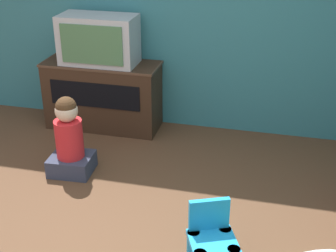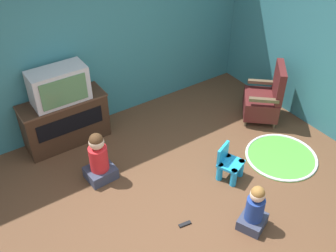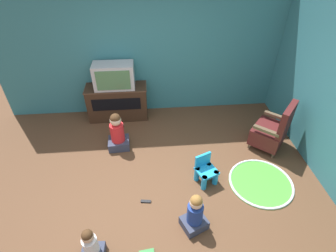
# 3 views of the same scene
# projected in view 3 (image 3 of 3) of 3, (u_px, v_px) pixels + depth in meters

# --- Properties ---
(ground_plane) EXTENTS (30.00, 30.00, 0.00)m
(ground_plane) POSITION_uv_depth(u_px,v_px,m) (161.00, 193.00, 3.97)
(ground_plane) COLOR brown
(wall_back) EXTENTS (5.63, 0.12, 2.76)m
(wall_back) POSITION_uv_depth(u_px,v_px,m) (142.00, 47.00, 4.97)
(wall_back) COLOR teal
(wall_back) RESTS_ON ground_plane
(tv_cabinet) EXTENTS (1.20, 0.45, 0.71)m
(tv_cabinet) POSITION_uv_depth(u_px,v_px,m) (118.00, 102.00, 5.32)
(tv_cabinet) COLOR #382316
(tv_cabinet) RESTS_ON ground_plane
(television) EXTENTS (0.76, 0.39, 0.49)m
(television) POSITION_uv_depth(u_px,v_px,m) (114.00, 76.00, 4.94)
(television) COLOR #B7B7BC
(television) RESTS_ON tv_cabinet
(black_armchair) EXTENTS (0.77, 0.78, 0.92)m
(black_armchair) POSITION_uv_depth(u_px,v_px,m) (272.00, 131.00, 4.59)
(black_armchair) COLOR brown
(black_armchair) RESTS_ON ground_plane
(yellow_kid_chair) EXTENTS (0.38, 0.38, 0.48)m
(yellow_kid_chair) POSITION_uv_depth(u_px,v_px,m) (206.00, 172.00, 4.04)
(yellow_kid_chair) COLOR #1E99DB
(yellow_kid_chair) RESTS_ON ground_plane
(play_mat) EXTENTS (1.00, 1.00, 0.04)m
(play_mat) POSITION_uv_depth(u_px,v_px,m) (261.00, 182.00, 4.11)
(play_mat) COLOR green
(play_mat) RESTS_ON ground_plane
(child_watching_left) EXTENTS (0.28, 0.25, 0.53)m
(child_watching_left) POSITION_uv_depth(u_px,v_px,m) (91.00, 246.00, 3.08)
(child_watching_left) COLOR #33384C
(child_watching_left) RESTS_ON ground_plane
(child_watching_center) EXTENTS (0.40, 0.38, 0.62)m
(child_watching_center) POSITION_uv_depth(u_px,v_px,m) (195.00, 214.00, 3.37)
(child_watching_center) COLOR #33384C
(child_watching_center) RESTS_ON ground_plane
(child_watching_right) EXTENTS (0.39, 0.34, 0.72)m
(child_watching_right) POSITION_uv_depth(u_px,v_px,m) (117.00, 133.00, 4.60)
(child_watching_right) COLOR #33384C
(child_watching_right) RESTS_ON ground_plane
(remote_control) EXTENTS (0.15, 0.07, 0.02)m
(remote_control) POSITION_uv_depth(u_px,v_px,m) (146.00, 201.00, 3.83)
(remote_control) COLOR black
(remote_control) RESTS_ON ground_plane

